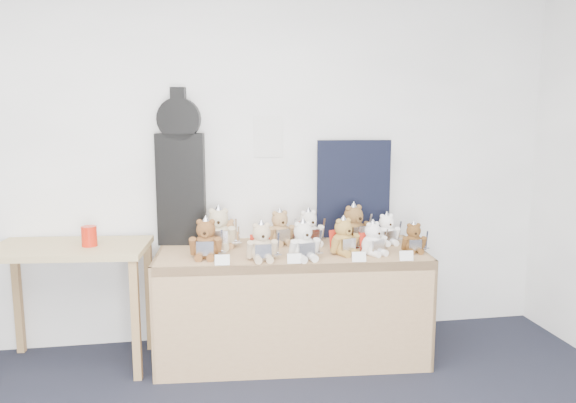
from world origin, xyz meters
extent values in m
plane|color=white|center=(0.00, 2.50, 1.35)|extent=(6.00, 0.00, 6.00)
cube|color=silver|center=(0.86, 2.49, 1.50)|extent=(0.21, 0.00, 0.30)
cube|color=#98724D|center=(0.96, 2.10, 0.72)|extent=(1.86, 0.89, 0.06)
cube|color=#98724D|center=(0.93, 1.74, 0.38)|extent=(1.80, 0.16, 0.75)
cube|color=#98724D|center=(0.07, 2.18, 0.38)|extent=(0.08, 0.75, 0.75)
cube|color=#98724D|center=(1.85, 2.03, 0.38)|extent=(0.08, 0.75, 0.75)
cube|color=tan|center=(-0.49, 2.17, 0.80)|extent=(1.04, 0.65, 0.04)
cube|color=#92663F|center=(-0.91, 2.45, 0.39)|extent=(0.06, 0.06, 0.78)
cube|color=#92663F|center=(-0.06, 1.89, 0.39)|extent=(0.06, 0.06, 0.78)
cube|color=#92663F|center=(-0.01, 2.35, 0.39)|extent=(0.06, 0.06, 0.78)
cube|color=black|center=(0.23, 2.39, 1.14)|extent=(0.34, 0.15, 0.78)
cylinder|color=black|center=(0.23, 2.39, 1.63)|extent=(0.30, 0.14, 0.29)
cube|color=black|center=(0.23, 2.39, 1.75)|extent=(0.11, 0.10, 0.20)
cube|color=black|center=(1.49, 2.40, 1.11)|extent=(0.54, 0.08, 0.72)
cylinder|color=red|center=(-0.35, 2.14, 0.89)|extent=(0.10, 0.10, 0.13)
ellipsoid|color=brown|center=(0.39, 1.99, 0.82)|extent=(0.19, 0.17, 0.17)
sphere|color=brown|center=(0.39, 1.99, 0.94)|extent=(0.12, 0.12, 0.12)
cylinder|color=brown|center=(0.38, 1.94, 0.93)|extent=(0.06, 0.04, 0.05)
sphere|color=black|center=(0.38, 1.92, 0.93)|extent=(0.02, 0.02, 0.02)
sphere|color=brown|center=(0.35, 2.00, 0.98)|extent=(0.04, 0.04, 0.04)
sphere|color=brown|center=(0.43, 1.98, 0.98)|extent=(0.04, 0.04, 0.04)
cylinder|color=brown|center=(0.31, 1.98, 0.83)|extent=(0.06, 0.10, 0.13)
cylinder|color=brown|center=(0.47, 1.96, 0.83)|extent=(0.06, 0.10, 0.13)
cylinder|color=brown|center=(0.34, 1.94, 0.78)|extent=(0.07, 0.12, 0.05)
cylinder|color=brown|center=(0.42, 1.93, 0.78)|extent=(0.07, 0.12, 0.05)
cube|color=silver|center=(0.38, 1.93, 0.83)|extent=(0.11, 0.03, 0.09)
cone|color=silver|center=(0.39, 1.99, 0.99)|extent=(0.11, 0.11, 0.08)
cube|color=silver|center=(0.49, 1.94, 0.86)|extent=(0.02, 0.04, 0.18)
cube|color=silver|center=(0.49, 1.94, 0.79)|extent=(0.05, 0.01, 0.01)
ellipsoid|color=tan|center=(0.73, 1.88, 0.82)|extent=(0.17, 0.14, 0.16)
sphere|color=tan|center=(0.73, 1.88, 0.93)|extent=(0.12, 0.12, 0.12)
cylinder|color=tan|center=(0.74, 1.83, 0.92)|extent=(0.05, 0.03, 0.05)
sphere|color=black|center=(0.74, 1.81, 0.92)|extent=(0.02, 0.02, 0.02)
sphere|color=tan|center=(0.70, 1.87, 0.97)|extent=(0.04, 0.04, 0.04)
sphere|color=tan|center=(0.77, 1.88, 0.97)|extent=(0.04, 0.04, 0.04)
cylinder|color=tan|center=(0.66, 1.85, 0.83)|extent=(0.05, 0.09, 0.12)
cylinder|color=tan|center=(0.81, 1.86, 0.83)|extent=(0.05, 0.09, 0.12)
cylinder|color=tan|center=(0.70, 1.82, 0.77)|extent=(0.05, 0.11, 0.05)
cylinder|color=tan|center=(0.77, 1.82, 0.77)|extent=(0.05, 0.11, 0.05)
cube|color=silver|center=(0.74, 1.81, 0.82)|extent=(0.10, 0.02, 0.09)
cone|color=silver|center=(0.73, 1.88, 0.98)|extent=(0.10, 0.10, 0.08)
cube|color=silver|center=(0.83, 1.85, 0.85)|extent=(0.01, 0.04, 0.17)
cube|color=silver|center=(0.83, 1.85, 0.79)|extent=(0.05, 0.01, 0.01)
cube|color=#AB2213|center=(0.73, 1.94, 0.83)|extent=(0.13, 0.03, 0.14)
ellipsoid|color=beige|center=(1.00, 1.85, 0.82)|extent=(0.19, 0.17, 0.16)
sphere|color=beige|center=(1.00, 1.85, 0.93)|extent=(0.12, 0.12, 0.12)
cylinder|color=beige|center=(1.01, 1.80, 0.92)|extent=(0.06, 0.04, 0.05)
sphere|color=black|center=(1.01, 1.78, 0.92)|extent=(0.02, 0.02, 0.02)
sphere|color=beige|center=(0.96, 1.84, 0.98)|extent=(0.04, 0.04, 0.04)
sphere|color=beige|center=(1.03, 1.86, 0.98)|extent=(0.04, 0.04, 0.04)
cylinder|color=beige|center=(0.92, 1.81, 0.83)|extent=(0.06, 0.10, 0.12)
cylinder|color=beige|center=(1.08, 1.85, 0.83)|extent=(0.06, 0.10, 0.12)
cylinder|color=beige|center=(0.97, 1.79, 0.77)|extent=(0.07, 0.11, 0.05)
cylinder|color=beige|center=(1.04, 1.80, 0.77)|extent=(0.07, 0.11, 0.05)
cube|color=silver|center=(1.01, 1.79, 0.83)|extent=(0.11, 0.04, 0.09)
cone|color=silver|center=(1.00, 1.85, 0.98)|extent=(0.10, 0.10, 0.08)
cube|color=silver|center=(1.10, 1.84, 0.85)|extent=(0.02, 0.04, 0.17)
cube|color=silver|center=(1.10, 1.84, 0.79)|extent=(0.05, 0.02, 0.01)
ellipsoid|color=olive|center=(1.28, 1.93, 0.82)|extent=(0.20, 0.18, 0.16)
sphere|color=olive|center=(1.28, 1.93, 0.93)|extent=(0.12, 0.12, 0.12)
cylinder|color=olive|center=(1.30, 1.89, 0.92)|extent=(0.06, 0.04, 0.05)
sphere|color=black|center=(1.31, 1.87, 0.92)|extent=(0.02, 0.02, 0.02)
sphere|color=olive|center=(1.25, 1.92, 0.97)|extent=(0.04, 0.04, 0.04)
sphere|color=olive|center=(1.32, 1.95, 0.97)|extent=(0.04, 0.04, 0.04)
cylinder|color=olive|center=(1.22, 1.89, 0.83)|extent=(0.07, 0.10, 0.12)
cylinder|color=olive|center=(1.36, 1.94, 0.83)|extent=(0.07, 0.10, 0.12)
cylinder|color=olive|center=(1.27, 1.87, 0.77)|extent=(0.08, 0.11, 0.05)
cylinder|color=olive|center=(1.34, 1.89, 0.77)|extent=(0.08, 0.11, 0.05)
cube|color=silver|center=(1.31, 1.88, 0.82)|extent=(0.10, 0.05, 0.09)
cone|color=silver|center=(1.28, 1.93, 0.98)|extent=(0.10, 0.10, 0.08)
cube|color=silver|center=(1.39, 1.94, 0.85)|extent=(0.03, 0.04, 0.17)
cube|color=silver|center=(1.39, 1.94, 0.79)|extent=(0.05, 0.02, 0.01)
cube|color=#AB2213|center=(1.26, 1.99, 0.83)|extent=(0.13, 0.07, 0.14)
ellipsoid|color=silver|center=(1.47, 1.89, 0.81)|extent=(0.18, 0.17, 0.15)
sphere|color=silver|center=(1.47, 1.89, 0.91)|extent=(0.11, 0.11, 0.11)
cylinder|color=silver|center=(1.49, 1.85, 0.90)|extent=(0.05, 0.04, 0.04)
sphere|color=black|center=(1.50, 1.83, 0.90)|extent=(0.02, 0.02, 0.02)
sphere|color=silver|center=(1.44, 1.87, 0.95)|extent=(0.03, 0.03, 0.03)
sphere|color=silver|center=(1.50, 1.90, 0.95)|extent=(0.03, 0.03, 0.03)
cylinder|color=silver|center=(1.42, 1.84, 0.82)|extent=(0.07, 0.09, 0.11)
cylinder|color=silver|center=(1.54, 1.90, 0.82)|extent=(0.07, 0.09, 0.11)
cylinder|color=silver|center=(1.46, 1.83, 0.77)|extent=(0.08, 0.10, 0.04)
cylinder|color=silver|center=(1.52, 1.86, 0.77)|extent=(0.08, 0.10, 0.04)
cube|color=silver|center=(1.50, 1.84, 0.82)|extent=(0.09, 0.05, 0.08)
cone|color=silver|center=(1.47, 1.89, 0.96)|extent=(0.09, 0.09, 0.07)
cube|color=silver|center=(1.57, 1.90, 0.84)|extent=(0.03, 0.04, 0.15)
cube|color=silver|center=(1.57, 1.90, 0.78)|extent=(0.04, 0.02, 0.01)
cube|color=#AB2213|center=(1.45, 1.94, 0.82)|extent=(0.12, 0.07, 0.13)
ellipsoid|color=brown|center=(1.76, 1.91, 0.81)|extent=(0.14, 0.13, 0.13)
sphere|color=brown|center=(1.76, 1.91, 0.90)|extent=(0.10, 0.10, 0.10)
cylinder|color=brown|center=(1.76, 1.87, 0.89)|extent=(0.04, 0.03, 0.04)
sphere|color=black|center=(1.76, 1.85, 0.89)|extent=(0.02, 0.02, 0.02)
sphere|color=brown|center=(1.73, 1.91, 0.93)|extent=(0.03, 0.03, 0.03)
sphere|color=brown|center=(1.79, 1.90, 0.93)|extent=(0.03, 0.03, 0.03)
cylinder|color=brown|center=(1.70, 1.90, 0.81)|extent=(0.04, 0.08, 0.10)
cylinder|color=brown|center=(1.82, 1.88, 0.81)|extent=(0.04, 0.08, 0.10)
cylinder|color=brown|center=(1.73, 1.86, 0.77)|extent=(0.05, 0.09, 0.04)
cylinder|color=brown|center=(1.79, 1.86, 0.77)|extent=(0.05, 0.09, 0.04)
cube|color=silver|center=(1.76, 1.86, 0.81)|extent=(0.09, 0.02, 0.07)
cone|color=silver|center=(1.76, 1.91, 0.94)|extent=(0.08, 0.08, 0.06)
cube|color=silver|center=(1.84, 1.87, 0.83)|extent=(0.01, 0.03, 0.14)
cube|color=silver|center=(1.84, 1.87, 0.78)|extent=(0.04, 0.01, 0.01)
ellipsoid|color=#BFAF8B|center=(0.48, 2.24, 0.83)|extent=(0.20, 0.17, 0.19)
sphere|color=#BFAF8B|center=(0.48, 2.24, 0.95)|extent=(0.14, 0.14, 0.14)
cylinder|color=#BFAF8B|center=(0.48, 2.18, 0.94)|extent=(0.06, 0.03, 0.06)
sphere|color=black|center=(0.48, 2.16, 0.94)|extent=(0.02, 0.02, 0.02)
sphere|color=#BFAF8B|center=(0.44, 2.24, 1.01)|extent=(0.04, 0.04, 0.04)
sphere|color=#BFAF8B|center=(0.53, 2.24, 1.01)|extent=(0.04, 0.04, 0.04)
cylinder|color=#BFAF8B|center=(0.39, 2.22, 0.84)|extent=(0.06, 0.11, 0.14)
cylinder|color=#BFAF8B|center=(0.57, 2.21, 0.84)|extent=(0.06, 0.11, 0.14)
cylinder|color=#BFAF8B|center=(0.44, 2.18, 0.78)|extent=(0.06, 0.12, 0.06)
cylinder|color=#BFAF8B|center=(0.52, 2.17, 0.78)|extent=(0.06, 0.12, 0.06)
cube|color=silver|center=(0.48, 2.17, 0.84)|extent=(0.12, 0.03, 0.10)
cone|color=silver|center=(0.48, 2.24, 1.01)|extent=(0.12, 0.12, 0.09)
cube|color=silver|center=(0.60, 2.19, 0.87)|extent=(0.02, 0.05, 0.19)
cube|color=silver|center=(0.60, 2.19, 0.79)|extent=(0.06, 0.01, 0.01)
ellipsoid|color=#A27D51|center=(0.91, 2.29, 0.82)|extent=(0.18, 0.16, 0.16)
sphere|color=#A27D51|center=(0.91, 2.29, 0.93)|extent=(0.12, 0.12, 0.12)
cylinder|color=#A27D51|center=(0.92, 2.24, 0.92)|extent=(0.05, 0.04, 0.05)
sphere|color=black|center=(0.93, 2.22, 0.92)|extent=(0.02, 0.02, 0.02)
sphere|color=#A27D51|center=(0.88, 2.28, 0.97)|extent=(0.04, 0.04, 0.04)
sphere|color=#A27D51|center=(0.95, 2.29, 0.97)|extent=(0.04, 0.04, 0.04)
cylinder|color=#A27D51|center=(0.84, 2.25, 0.83)|extent=(0.06, 0.09, 0.12)
cylinder|color=#A27D51|center=(0.99, 2.28, 0.83)|extent=(0.06, 0.09, 0.12)
cylinder|color=#A27D51|center=(0.89, 2.22, 0.77)|extent=(0.07, 0.11, 0.05)
cylinder|color=#A27D51|center=(0.96, 2.24, 0.77)|extent=(0.07, 0.11, 0.05)
cube|color=silver|center=(0.93, 2.22, 0.82)|extent=(0.11, 0.04, 0.09)
cone|color=silver|center=(0.91, 2.29, 0.98)|extent=(0.10, 0.10, 0.08)
cube|color=silver|center=(1.02, 2.27, 0.85)|extent=(0.02, 0.04, 0.17)
cube|color=silver|center=(1.02, 2.27, 0.79)|extent=(0.05, 0.02, 0.01)
ellipsoid|color=white|center=(1.11, 2.23, 0.82)|extent=(0.20, 0.18, 0.17)
sphere|color=white|center=(1.11, 2.23, 0.93)|extent=(0.12, 0.12, 0.12)
cylinder|color=white|center=(1.12, 2.18, 0.92)|extent=(0.06, 0.04, 0.05)
sphere|color=black|center=(1.13, 2.16, 0.92)|extent=(0.02, 0.02, 0.02)
sphere|color=white|center=(1.07, 2.22, 0.98)|extent=(0.04, 0.04, 0.04)
sphere|color=white|center=(1.15, 2.24, 0.98)|extent=(0.04, 0.04, 0.04)
cylinder|color=white|center=(1.04, 2.18, 0.83)|extent=(0.07, 0.10, 0.12)
cylinder|color=white|center=(1.19, 2.23, 0.83)|extent=(0.07, 0.10, 0.12)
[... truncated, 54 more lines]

